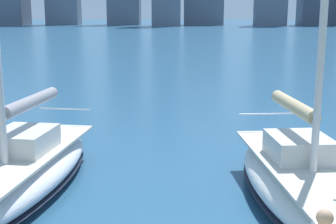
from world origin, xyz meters
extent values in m
ellipsoid|color=white|center=(-3.04, -5.95, 0.49)|extent=(3.01, 7.20, 0.99)
ellipsoid|color=black|center=(-3.04, -5.95, 0.22)|extent=(3.02, 7.24, 0.10)
cube|color=beige|center=(-3.04, -5.95, 1.02)|extent=(2.51, 6.32, 0.06)
cube|color=silver|center=(-2.99, -6.37, 1.32)|extent=(1.50, 1.68, 0.55)
cylinder|color=silver|center=(-2.93, -6.89, 2.10)|extent=(0.45, 2.93, 0.12)
cylinder|color=#C6B284|center=(-2.93, -6.89, 2.22)|extent=(0.63, 2.72, 0.32)
cylinder|color=silver|center=(-2.68, -9.08, 1.54)|extent=(1.66, 0.23, 0.04)
ellipsoid|color=white|center=(3.83, -6.41, 0.46)|extent=(2.95, 7.72, 0.93)
ellipsoid|color=black|center=(3.83, -6.41, 0.21)|extent=(2.96, 7.76, 0.10)
cube|color=beige|center=(3.83, -6.41, 0.96)|extent=(2.46, 6.78, 0.06)
cube|color=silver|center=(3.78, -6.86, 1.26)|extent=(1.49, 1.78, 0.55)
cylinder|color=silver|center=(3.73, -7.42, 2.04)|extent=(0.43, 3.16, 0.12)
cylinder|color=gray|center=(3.73, -7.42, 2.16)|extent=(0.61, 2.93, 0.32)
cylinder|color=silver|center=(3.49, -9.79, 1.48)|extent=(1.66, 0.20, 0.04)
sphere|color=tan|center=(-2.01, -0.88, 2.05)|extent=(0.21, 0.21, 0.21)
camera|label=1|loc=(-0.37, 4.38, 4.44)|focal=50.00mm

